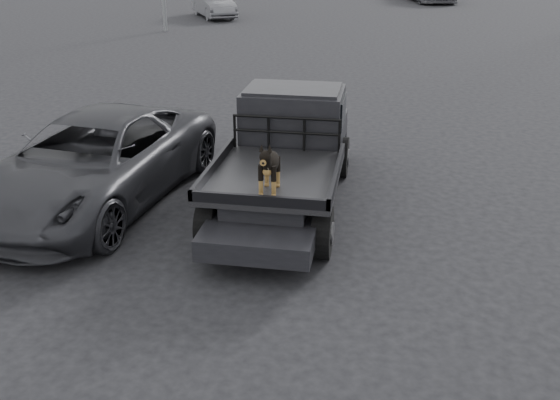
% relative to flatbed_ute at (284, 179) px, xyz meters
% --- Properties ---
extents(ground, '(120.00, 120.00, 0.00)m').
position_rel_flatbed_ute_xyz_m(ground, '(0.20, -2.03, -0.46)').
color(ground, black).
rests_on(ground, ground).
extents(flatbed_ute, '(2.00, 5.40, 0.92)m').
position_rel_flatbed_ute_xyz_m(flatbed_ute, '(0.00, 0.00, 0.00)').
color(flatbed_ute, black).
rests_on(flatbed_ute, ground).
extents(ute_cab, '(1.72, 1.30, 0.88)m').
position_rel_flatbed_ute_xyz_m(ute_cab, '(0.00, 0.95, 0.90)').
color(ute_cab, black).
rests_on(ute_cab, flatbed_ute).
extents(headache_rack, '(1.80, 0.08, 0.55)m').
position_rel_flatbed_ute_xyz_m(headache_rack, '(0.00, 0.20, 0.74)').
color(headache_rack, black).
rests_on(headache_rack, flatbed_ute).
extents(dog, '(0.32, 0.60, 0.74)m').
position_rel_flatbed_ute_xyz_m(dog, '(0.06, -1.60, 0.83)').
color(dog, black).
rests_on(dog, flatbed_ute).
extents(parked_suv, '(3.11, 5.61, 1.49)m').
position_rel_flatbed_ute_xyz_m(parked_suv, '(-3.16, -0.43, 0.28)').
color(parked_suv, '#2A2A2F').
rests_on(parked_suv, ground).
extents(distant_car_a, '(3.26, 4.20, 1.33)m').
position_rel_flatbed_ute_xyz_m(distant_car_a, '(-7.51, 22.94, 0.21)').
color(distant_car_a, '#535358').
rests_on(distant_car_a, ground).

